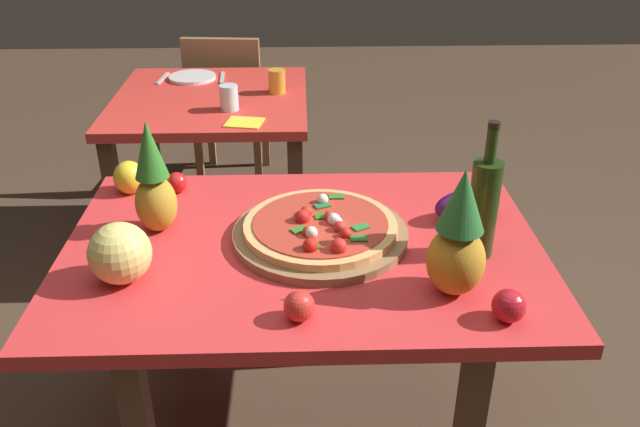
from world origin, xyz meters
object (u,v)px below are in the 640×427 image
Objects in this scene: pizza at (321,226)px; drinking_glass_juice at (277,81)px; dining_chair at (228,101)px; napkin_folded at (245,123)px; fork_utensil at (163,78)px; tomato_near_board at (299,306)px; tomato_by_bottle at (177,182)px; pizza_board at (321,234)px; melon at (120,253)px; display_table at (303,270)px; dinner_plate at (192,77)px; drinking_glass_water at (229,98)px; background_table at (212,120)px; pineapple_right at (154,183)px; wine_bottle at (483,206)px; tomato_at_corner at (509,306)px; eggplant at (467,205)px; knife_utensil at (222,78)px; bell_pepper at (129,178)px; pineapple_left at (458,239)px.

drinking_glass_juice reaches higher than pizza.
dining_chair is 6.07× the size of napkin_folded.
fork_utensil is at bearing 125.47° from napkin_folded.
tomato_by_bottle is at bearing 120.02° from tomato_near_board.
tomato_by_bottle is at bearing 145.27° from pizza.
melon is at bearing -159.28° from pizza_board.
display_table is 5.84× the size of dinner_plate.
melon reaches higher than drinking_glass_water.
pineapple_right is (-0.00, -1.17, 0.26)m from background_table.
display_table is 1.98m from dining_chair.
pizza is (0.05, 0.02, 0.13)m from display_table.
napkin_folded is at bearing -63.05° from background_table.
wine_bottle reaches higher than pizza.
fork_utensil is at bearing 97.06° from melon.
background_table is 2.74× the size of pineapple_right.
tomato_at_corner is 1.44m from napkin_folded.
eggplant reaches higher than dinner_plate.
tomato_by_bottle is at bearing -84.18° from dinner_plate.
background_table is at bearing -99.52° from knife_utensil.
bell_pepper reaches higher than fork_utensil.
background_table is 1.69m from pineapple_left.
tomato_by_bottle is 0.62× the size of drinking_glass_juice.
drinking_glass_water is (-0.65, 1.31, -0.09)m from pineapple_left.
drinking_glass_juice is at bearing 76.20° from pineapple_right.
drinking_glass_juice reaches higher than pizza_board.
napkin_folded is (0.17, 0.60, -0.03)m from tomato_by_bottle.
dinner_plate is at bearing 116.11° from drinking_glass_water.
tomato_by_bottle is at bearing -72.08° from fork_utensil.
dining_chair is 2.03× the size of pizza.
pineapple_right is at bearing 153.04° from tomato_at_corner.
bell_pepper is 0.15m from tomato_by_bottle.
dining_chair is at bearing 88.82° from melon.
wine_bottle is 2.03× the size of fork_utensil.
pizza_board reaches higher than dinner_plate.
fork_utensil is 0.74m from napkin_folded.
bell_pepper is at bearing 152.06° from pizza.
dinner_plate is (-0.11, -0.41, 0.26)m from dining_chair.
dinner_plate is at bearing 79.63° from dining_chair.
tomato_near_board is 0.40× the size of fork_utensil.
background_table is at bearing 119.27° from drinking_glass_water.
drinking_glass_water reaches higher than tomato_by_bottle.
dining_chair is 2.12m from melon.
pizza_board is 7.44× the size of tomato_by_bottle.
eggplant reaches higher than pizza.
dining_chair is (-0.00, 0.67, -0.14)m from background_table.
display_table is 9.17× the size of napkin_folded.
wine_bottle reaches higher than pizza_board.
pineapple_left is at bearing -36.69° from tomato_by_bottle.
napkin_folded is (0.18, 0.83, -0.14)m from pineapple_right.
pineapple_left reaches higher than dining_chair.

